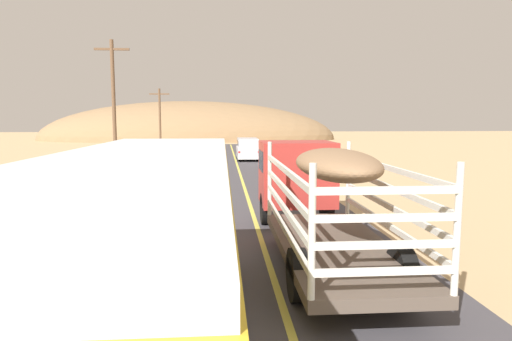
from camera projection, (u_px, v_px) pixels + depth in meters
livestock_truck at (308, 183)px, 13.42m from camera, size 2.53×9.70×3.02m
bus at (140, 259)px, 6.27m from camera, size 2.54×10.00×3.21m
car_far at (248, 148)px, 39.72m from camera, size 1.90×4.62×1.93m
power_pole_mid at (114, 104)px, 28.65m from camera, size 2.20×0.24×8.69m
power_pole_far at (160, 118)px, 49.82m from camera, size 2.20×0.24×7.01m
distant_hill at (189, 140)px, 77.87m from camera, size 51.49×22.76×13.35m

